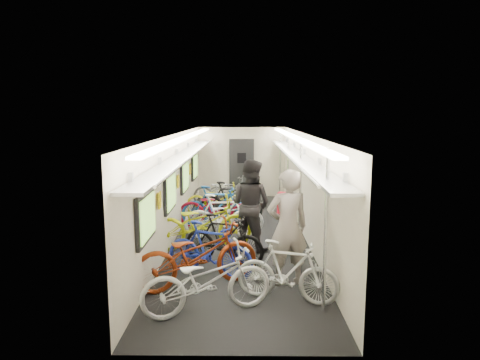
{
  "coord_description": "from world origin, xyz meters",
  "views": [
    {
      "loc": [
        0.09,
        -9.71,
        2.85
      ],
      "look_at": [
        -0.02,
        1.27,
        1.15
      ],
      "focal_mm": 32.0,
      "sensor_mm": 36.0,
      "label": 1
    }
  ],
  "objects_px": {
    "bicycle_0": "(207,280)",
    "passenger_mid": "(251,205)",
    "passenger_near": "(287,227)",
    "bicycle_1": "(209,250)",
    "backpack": "(285,203)"
  },
  "relations": [
    {
      "from": "bicycle_0",
      "to": "passenger_mid",
      "type": "xyz_separation_m",
      "value": [
        0.67,
        3.02,
        0.46
      ]
    },
    {
      "from": "passenger_near",
      "to": "passenger_mid",
      "type": "bearing_deg",
      "value": -87.0
    },
    {
      "from": "passenger_near",
      "to": "passenger_mid",
      "type": "relative_size",
      "value": 1.02
    },
    {
      "from": "bicycle_0",
      "to": "passenger_near",
      "type": "relative_size",
      "value": 0.97
    },
    {
      "from": "passenger_near",
      "to": "bicycle_1",
      "type": "bearing_deg",
      "value": -26.66
    },
    {
      "from": "bicycle_0",
      "to": "backpack",
      "type": "distance_m",
      "value": 2.23
    },
    {
      "from": "bicycle_0",
      "to": "backpack",
      "type": "relative_size",
      "value": 5.03
    },
    {
      "from": "bicycle_0",
      "to": "passenger_near",
      "type": "distance_m",
      "value": 1.74
    },
    {
      "from": "bicycle_1",
      "to": "passenger_near",
      "type": "height_order",
      "value": "passenger_near"
    },
    {
      "from": "bicycle_0",
      "to": "passenger_mid",
      "type": "height_order",
      "value": "passenger_mid"
    },
    {
      "from": "passenger_near",
      "to": "backpack",
      "type": "height_order",
      "value": "passenger_near"
    },
    {
      "from": "backpack",
      "to": "passenger_near",
      "type": "bearing_deg",
      "value": -73.54
    },
    {
      "from": "bicycle_0",
      "to": "backpack",
      "type": "xyz_separation_m",
      "value": [
        1.26,
        1.66,
        0.78
      ]
    },
    {
      "from": "passenger_mid",
      "to": "backpack",
      "type": "relative_size",
      "value": 5.05
    },
    {
      "from": "bicycle_0",
      "to": "passenger_near",
      "type": "bearing_deg",
      "value": -67.78
    }
  ]
}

